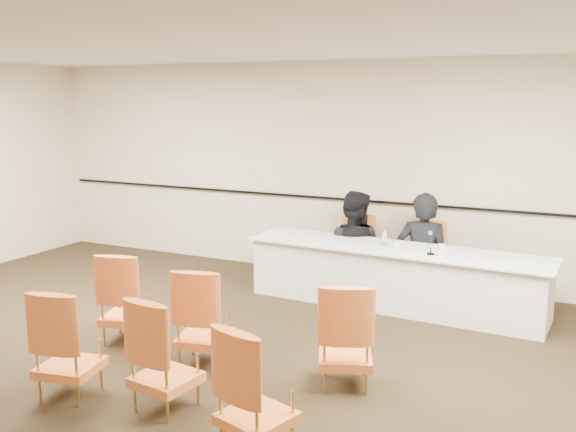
% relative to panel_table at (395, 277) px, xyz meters
% --- Properties ---
extents(floor, '(10.00, 10.00, 0.00)m').
position_rel_panel_table_xyz_m(floor, '(-1.01, -2.95, -0.37)').
color(floor, black).
rests_on(floor, ground).
extents(ceiling, '(10.00, 10.00, 0.00)m').
position_rel_panel_table_xyz_m(ceiling, '(-1.01, -2.95, 2.63)').
color(ceiling, silver).
rests_on(ceiling, ground).
extents(wall_back, '(10.00, 0.04, 3.00)m').
position_rel_panel_table_xyz_m(wall_back, '(-1.01, 1.05, 1.13)').
color(wall_back, beige).
rests_on(wall_back, ground).
extents(wall_rail, '(9.80, 0.04, 0.03)m').
position_rel_panel_table_xyz_m(wall_rail, '(-1.01, 1.01, 0.73)').
color(wall_rail, black).
rests_on(wall_rail, wall_back).
extents(panel_table, '(3.69, 1.02, 0.73)m').
position_rel_panel_table_xyz_m(panel_table, '(0.00, 0.00, 0.00)').
color(panel_table, white).
rests_on(panel_table, ground).
extents(panelist_main, '(0.71, 0.50, 1.85)m').
position_rel_panel_table_xyz_m(panelist_main, '(0.20, 0.54, 0.05)').
color(panelist_main, black).
rests_on(panelist_main, ground).
extents(panelist_main_chair, '(0.52, 0.52, 0.95)m').
position_rel_panel_table_xyz_m(panelist_main_chair, '(0.20, 0.54, 0.11)').
color(panelist_main_chair, '#BC5D21').
rests_on(panelist_main_chair, ground).
extents(panelist_second, '(0.86, 0.67, 1.75)m').
position_rel_panel_table_xyz_m(panelist_second, '(-0.75, 0.58, 0.05)').
color(panelist_second, black).
rests_on(panelist_second, ground).
extents(panelist_second_chair, '(0.52, 0.52, 0.95)m').
position_rel_panel_table_xyz_m(panelist_second_chair, '(-0.75, 0.58, 0.11)').
color(panelist_second_chair, '#BC5D21').
rests_on(panelist_second_chair, ground).
extents(papers, '(0.36, 0.31, 0.00)m').
position_rel_panel_table_xyz_m(papers, '(0.38, -0.03, 0.37)').
color(papers, white).
rests_on(papers, panel_table).
extents(microphone, '(0.14, 0.20, 0.25)m').
position_rel_panel_table_xyz_m(microphone, '(0.46, -0.17, 0.49)').
color(microphone, black).
rests_on(microphone, panel_table).
extents(water_bottle, '(0.07, 0.07, 0.20)m').
position_rel_panel_table_xyz_m(water_bottle, '(-0.12, -0.06, 0.47)').
color(water_bottle, teal).
rests_on(water_bottle, panel_table).
extents(drinking_glass, '(0.08, 0.08, 0.10)m').
position_rel_panel_table_xyz_m(drinking_glass, '(0.03, -0.07, 0.42)').
color(drinking_glass, silver).
rests_on(drinking_glass, panel_table).
extents(coffee_cup, '(0.10, 0.10, 0.14)m').
position_rel_panel_table_xyz_m(coffee_cup, '(0.59, -0.17, 0.43)').
color(coffee_cup, white).
rests_on(coffee_cup, panel_table).
extents(aud_chair_front_left, '(0.61, 0.61, 0.95)m').
position_rel_panel_table_xyz_m(aud_chair_front_left, '(-2.17, -2.29, 0.11)').
color(aud_chair_front_left, '#BC5D21').
rests_on(aud_chair_front_left, ground).
extents(aud_chair_front_mid, '(0.61, 0.61, 0.95)m').
position_rel_panel_table_xyz_m(aud_chair_front_mid, '(-1.13, -2.44, 0.11)').
color(aud_chair_front_mid, '#BC5D21').
rests_on(aud_chair_front_mid, ground).
extents(aud_chair_front_right, '(0.65, 0.65, 0.95)m').
position_rel_panel_table_xyz_m(aud_chair_front_right, '(0.24, -2.29, 0.11)').
color(aud_chair_front_right, '#BC5D21').
rests_on(aud_chair_front_right, ground).
extents(aud_chair_back_left, '(0.59, 0.59, 0.95)m').
position_rel_panel_table_xyz_m(aud_chair_back_left, '(-1.78, -3.49, 0.11)').
color(aud_chair_back_left, '#BC5D21').
rests_on(aud_chair_back_left, ground).
extents(aud_chair_back_mid, '(0.56, 0.56, 0.95)m').
position_rel_panel_table_xyz_m(aud_chair_back_mid, '(-0.91, -3.32, 0.11)').
color(aud_chair_back_mid, '#BC5D21').
rests_on(aud_chair_back_mid, ground).
extents(aud_chair_back_right, '(0.62, 0.62, 0.95)m').
position_rel_panel_table_xyz_m(aud_chair_back_right, '(0.06, -3.56, 0.11)').
color(aud_chair_back_right, '#BC5D21').
rests_on(aud_chair_back_right, ground).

